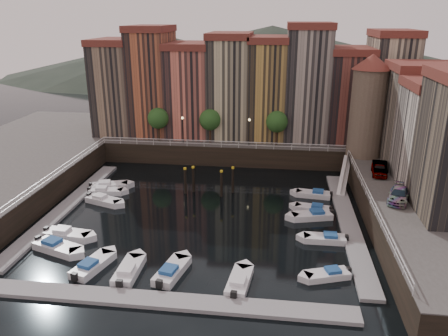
# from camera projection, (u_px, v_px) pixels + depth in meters

# --- Properties ---
(ground) EXTENTS (200.00, 200.00, 0.00)m
(ground) POSITION_uv_depth(u_px,v_px,m) (203.00, 212.00, 50.44)
(ground) COLOR black
(ground) RESTS_ON ground
(quay_far) EXTENTS (80.00, 20.00, 3.00)m
(quay_far) POSITION_uv_depth(u_px,v_px,m) (229.00, 139.00, 74.26)
(quay_far) COLOR black
(quay_far) RESTS_ON ground
(dock_left) EXTENTS (2.00, 28.00, 0.35)m
(dock_left) POSITION_uv_depth(u_px,v_px,m) (66.00, 207.00, 51.36)
(dock_left) COLOR gray
(dock_left) RESTS_ON ground
(dock_right) EXTENTS (2.00, 28.00, 0.35)m
(dock_right) POSITION_uv_depth(u_px,v_px,m) (348.00, 222.00, 47.52)
(dock_right) COLOR gray
(dock_right) RESTS_ON ground
(dock_near) EXTENTS (30.00, 2.00, 0.35)m
(dock_near) POSITION_uv_depth(u_px,v_px,m) (166.00, 301.00, 34.48)
(dock_near) COLOR gray
(dock_near) RESTS_ON ground
(mountains) EXTENTS (145.00, 100.00, 18.00)m
(mountains) POSITION_uv_depth(u_px,v_px,m) (262.00, 56.00, 150.50)
(mountains) COLOR #2D382D
(mountains) RESTS_ON ground
(far_terrace) EXTENTS (48.70, 10.30, 17.50)m
(far_terrace) POSITION_uv_depth(u_px,v_px,m) (248.00, 86.00, 68.38)
(far_terrace) COLOR #7F6851
(far_terrace) RESTS_ON quay_far
(right_terrace) EXTENTS (9.30, 24.30, 14.00)m
(right_terrace) POSITION_uv_depth(u_px,v_px,m) (447.00, 131.00, 47.66)
(right_terrace) COLOR #736857
(right_terrace) RESTS_ON quay_right
(corner_tower) EXTENTS (5.20, 5.20, 13.80)m
(corner_tower) POSITION_uv_depth(u_px,v_px,m) (368.00, 104.00, 58.23)
(corner_tower) COLOR #6B5B4C
(corner_tower) RESTS_ON quay_right
(promenade_trees) EXTENTS (21.20, 3.20, 5.20)m
(promenade_trees) POSITION_uv_depth(u_px,v_px,m) (214.00, 120.00, 65.43)
(promenade_trees) COLOR black
(promenade_trees) RESTS_ON quay_far
(street_lamps) EXTENTS (10.36, 0.36, 4.18)m
(street_lamps) POSITION_uv_depth(u_px,v_px,m) (216.00, 126.00, 64.68)
(street_lamps) COLOR black
(street_lamps) RESTS_ON quay_far
(railings) EXTENTS (36.08, 34.04, 0.52)m
(railings) POSITION_uv_depth(u_px,v_px,m) (209.00, 167.00, 53.74)
(railings) COLOR white
(railings) RESTS_ON ground
(gangway) EXTENTS (2.78, 8.32, 3.73)m
(gangway) POSITION_uv_depth(u_px,v_px,m) (345.00, 173.00, 57.12)
(gangway) COLOR white
(gangway) RESTS_ON ground
(mooring_pilings) EXTENTS (6.29, 1.79, 3.78)m
(mooring_pilings) POSITION_uv_depth(u_px,v_px,m) (208.00, 181.00, 55.07)
(mooring_pilings) COLOR black
(mooring_pilings) RESTS_ON ground
(boat_left_0) EXTENTS (5.29, 3.36, 1.19)m
(boat_left_0) POSITION_uv_depth(u_px,v_px,m) (57.00, 247.00, 42.03)
(boat_left_0) COLOR silver
(boat_left_0) RESTS_ON ground
(boat_left_1) EXTENTS (5.05, 2.27, 1.14)m
(boat_left_1) POSITION_uv_depth(u_px,v_px,m) (67.00, 234.00, 44.47)
(boat_left_1) COLOR silver
(boat_left_1) RESTS_ON ground
(boat_left_2) EXTENTS (4.88, 3.10, 1.10)m
(boat_left_2) POSITION_uv_depth(u_px,v_px,m) (103.00, 200.00, 52.63)
(boat_left_2) COLOR silver
(boat_left_2) RESTS_ON ground
(boat_left_3) EXTENTS (4.52, 2.02, 1.02)m
(boat_left_3) POSITION_uv_depth(u_px,v_px,m) (105.00, 191.00, 55.43)
(boat_left_3) COLOR silver
(boat_left_3) RESTS_ON ground
(boat_left_4) EXTENTS (5.02, 3.11, 1.13)m
(boat_left_4) POSITION_uv_depth(u_px,v_px,m) (109.00, 186.00, 57.09)
(boat_left_4) COLOR silver
(boat_left_4) RESTS_ON ground
(boat_right_0) EXTENTS (4.21, 2.66, 0.95)m
(boat_right_0) POSITION_uv_depth(u_px,v_px,m) (328.00, 275.00, 37.71)
(boat_right_0) COLOR silver
(boat_right_0) RESTS_ON ground
(boat_right_1) EXTENTS (4.38, 1.60, 1.01)m
(boat_right_1) POSITION_uv_depth(u_px,v_px,m) (326.00, 239.00, 43.71)
(boat_right_1) COLOR silver
(boat_right_1) RESTS_ON ground
(boat_right_2) EXTENTS (4.86, 2.81, 1.09)m
(boat_right_2) POSITION_uv_depth(u_px,v_px,m) (313.00, 215.00, 48.67)
(boat_right_2) COLOR silver
(boat_right_2) RESTS_ON ground
(boat_right_3) EXTENTS (4.29, 2.26, 0.96)m
(boat_right_3) POSITION_uv_depth(u_px,v_px,m) (313.00, 208.00, 50.54)
(boat_right_3) COLOR silver
(boat_right_3) RESTS_ON ground
(boat_right_4) EXTENTS (4.55, 2.13, 1.02)m
(boat_right_4) POSITION_uv_depth(u_px,v_px,m) (314.00, 194.00, 54.49)
(boat_right_4) COLOR silver
(boat_right_4) RESTS_ON ground
(boat_near_0) EXTENTS (2.96, 4.99, 1.12)m
(boat_near_0) POSITION_uv_depth(u_px,v_px,m) (92.00, 265.00, 38.98)
(boat_near_0) COLOR silver
(boat_near_0) RESTS_ON ground
(boat_near_1) EXTENTS (1.79, 4.90, 1.13)m
(boat_near_1) POSITION_uv_depth(u_px,v_px,m) (129.00, 271.00, 38.17)
(boat_near_1) COLOR silver
(boat_near_1) RESTS_ON ground
(boat_near_2) EXTENTS (2.71, 5.05, 1.13)m
(boat_near_2) POSITION_uv_depth(u_px,v_px,m) (171.00, 271.00, 38.07)
(boat_near_2) COLOR silver
(boat_near_2) RESTS_ON ground
(boat_near_3) EXTENTS (2.18, 4.78, 1.08)m
(boat_near_3) POSITION_uv_depth(u_px,v_px,m) (239.00, 282.00, 36.63)
(boat_near_3) COLOR silver
(boat_near_3) RESTS_ON ground
(car_a) EXTENTS (2.21, 4.41, 1.44)m
(car_a) POSITION_uv_depth(u_px,v_px,m) (379.00, 170.00, 53.01)
(car_a) COLOR gray
(car_a) RESTS_ON quay_right
(car_b) EXTENTS (2.13, 4.62, 1.47)m
(car_b) POSITION_uv_depth(u_px,v_px,m) (380.00, 169.00, 53.35)
(car_b) COLOR gray
(car_b) RESTS_ON quay_right
(car_c) EXTENTS (3.41, 5.13, 1.38)m
(car_c) POSITION_uv_depth(u_px,v_px,m) (399.00, 196.00, 45.56)
(car_c) COLOR gray
(car_c) RESTS_ON quay_right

